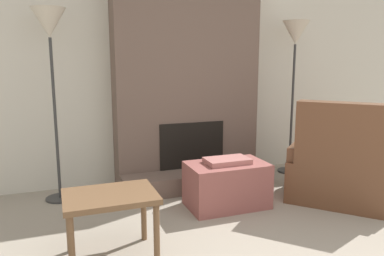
% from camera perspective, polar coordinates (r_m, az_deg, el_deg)
% --- Properties ---
extents(wall_back, '(6.95, 0.06, 2.60)m').
position_cam_1_polar(wall_back, '(4.53, -1.72, 8.79)').
color(wall_back, beige).
rests_on(wall_back, ground_plane).
extents(fireplace, '(1.67, 0.71, 2.60)m').
position_cam_1_polar(fireplace, '(4.31, -0.71, 7.54)').
color(fireplace, brown).
rests_on(fireplace, ground_plane).
extents(ottoman, '(0.77, 0.47, 0.49)m').
position_cam_1_polar(ottoman, '(3.71, 5.33, -8.50)').
color(ottoman, '#8C4C47').
rests_on(ottoman, ground_plane).
extents(armchair, '(1.28, 1.28, 1.04)m').
position_cam_1_polar(armchair, '(4.10, 21.66, -6.23)').
color(armchair, brown).
rests_on(armchair, ground_plane).
extents(side_table, '(0.65, 0.48, 0.49)m').
position_cam_1_polar(side_table, '(2.77, -12.34, -11.19)').
color(side_table, brown).
rests_on(side_table, ground_plane).
extents(floor_lamp_left, '(0.33, 0.33, 1.91)m').
position_cam_1_polar(floor_lamp_left, '(3.94, -20.85, 12.97)').
color(floor_lamp_left, '#333333').
rests_on(floor_lamp_left, ground_plane).
extents(floor_lamp_right, '(0.33, 0.33, 1.89)m').
position_cam_1_polar(floor_lamp_right, '(4.83, 15.45, 12.39)').
color(floor_lamp_right, '#333333').
rests_on(floor_lamp_right, ground_plane).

